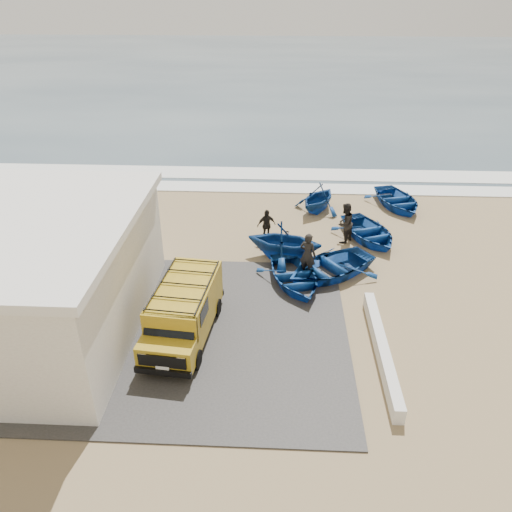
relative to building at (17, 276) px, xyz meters
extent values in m
plane|color=#977F58|center=(7.50, 2.00, -2.16)|extent=(160.00, 160.00, 0.00)
cube|color=#3A3835|center=(5.50, 0.00, -2.14)|extent=(12.00, 10.00, 0.05)
cube|color=#385166|center=(7.50, 58.00, -2.16)|extent=(180.00, 88.00, 0.01)
cube|color=white|center=(7.50, 14.00, -2.13)|extent=(180.00, 1.60, 0.06)
cube|color=white|center=(7.50, 16.50, -2.14)|extent=(180.00, 2.20, 0.04)
cube|color=white|center=(0.00, 0.00, -0.16)|extent=(8.00, 9.00, 4.00)
cube|color=silver|center=(0.00, 0.00, 1.99)|extent=(8.40, 9.40, 0.30)
cube|color=black|center=(3.95, 1.50, 0.44)|extent=(0.08, 0.70, 0.90)
cube|color=silver|center=(12.50, -1.00, -1.89)|extent=(0.35, 6.00, 0.55)
cube|color=#B9951B|center=(5.77, 0.10, -1.05)|extent=(2.19, 3.88, 1.57)
cube|color=#B9951B|center=(5.53, -2.17, -1.40)|extent=(1.89, 1.04, 0.86)
cube|color=black|center=(5.58, -1.73, -0.64)|extent=(1.69, 0.50, 0.68)
cube|color=black|center=(5.48, -2.61, -1.31)|extent=(1.53, 0.24, 0.43)
cube|color=black|center=(5.48, -2.64, -1.72)|extent=(1.85, 0.33, 0.21)
cube|color=black|center=(5.77, 0.05, -0.19)|extent=(2.07, 3.59, 0.06)
cylinder|color=black|center=(4.73, -1.70, -1.83)|extent=(0.28, 0.68, 0.67)
cylinder|color=black|center=(5.04, 1.23, -1.83)|extent=(0.28, 0.68, 0.67)
cylinder|color=black|center=(6.41, -1.88, -1.83)|extent=(0.28, 0.68, 0.67)
cylinder|color=black|center=(6.73, 1.05, -1.83)|extent=(0.28, 0.68, 0.67)
imported|color=navy|center=(9.66, 3.31, -1.78)|extent=(3.63, 4.32, 0.77)
imported|color=navy|center=(11.15, 4.12, -1.73)|extent=(5.17, 4.88, 0.87)
imported|color=navy|center=(9.24, 5.53, -1.29)|extent=(3.87, 3.53, 1.75)
imported|color=navy|center=(13.31, 7.57, -1.76)|extent=(4.00, 4.62, 0.80)
imported|color=navy|center=(11.06, 10.84, -1.39)|extent=(3.66, 3.80, 1.54)
imported|color=navy|center=(15.47, 11.56, -1.76)|extent=(3.72, 4.51, 0.81)
imported|color=black|center=(10.21, 4.07, -1.17)|extent=(0.86, 0.75, 1.98)
imported|color=black|center=(12.10, 7.27, -1.18)|extent=(1.18, 1.21, 1.97)
imported|color=black|center=(8.38, 7.25, -1.37)|extent=(1.01, 0.72, 1.58)
camera|label=1|loc=(8.93, -14.19, 9.00)|focal=35.00mm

